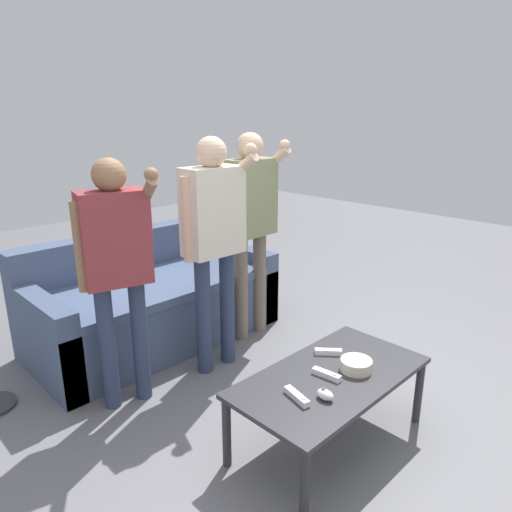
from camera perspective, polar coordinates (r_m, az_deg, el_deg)
ground_plane at (r=2.82m, az=5.51°, el=-19.60°), size 12.00×12.00×0.00m
couch at (r=3.69m, az=-12.48°, el=-5.48°), size 1.81×0.89×0.80m
coffee_table at (r=2.51m, az=9.08°, el=-14.99°), size 1.06×0.56×0.40m
snack_bowl at (r=2.53m, az=12.10°, el=-12.86°), size 0.16×0.16×0.06m
game_remote_nunchuk at (r=2.29m, az=8.43°, el=-16.36°), size 0.06×0.09×0.05m
player_left at (r=2.70m, az=-16.64°, el=-0.10°), size 0.42×0.37×1.46m
player_center at (r=2.99m, az=-5.18°, el=3.31°), size 0.46×0.31×1.55m
player_right at (r=3.45m, az=-0.68°, el=5.28°), size 0.46×0.31×1.55m
game_remote_wand_near at (r=2.28m, az=4.99°, el=-16.67°), size 0.07×0.17×0.03m
game_remote_wand_far at (r=2.46m, az=8.59°, el=-14.08°), size 0.05×0.16×0.03m
game_remote_wand_spare at (r=2.66m, az=8.80°, el=-11.46°), size 0.13×0.14×0.03m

